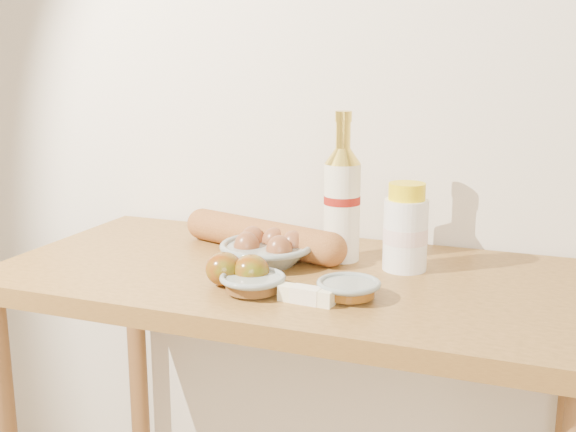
% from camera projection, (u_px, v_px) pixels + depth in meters
% --- Properties ---
extents(back_wall, '(3.50, 0.02, 2.60)m').
position_uv_depth(back_wall, '(344.00, 66.00, 1.67)').
color(back_wall, silver).
rests_on(back_wall, ground).
extents(table, '(1.20, 0.60, 0.90)m').
position_uv_depth(table, '(293.00, 327.00, 1.49)').
color(table, olive).
rests_on(table, ground).
extents(bourbon_bottle, '(0.10, 0.10, 0.32)m').
position_uv_depth(bourbon_bottle, '(342.00, 201.00, 1.51)').
color(bourbon_bottle, beige).
rests_on(bourbon_bottle, table).
extents(cream_bottle, '(0.11, 0.11, 0.18)m').
position_uv_depth(cream_bottle, '(406.00, 230.00, 1.45)').
color(cream_bottle, white).
rests_on(cream_bottle, table).
extents(egg_bowl, '(0.21, 0.21, 0.07)m').
position_uv_depth(egg_bowl, '(268.00, 250.00, 1.51)').
color(egg_bowl, gray).
rests_on(egg_bowl, table).
extents(baguette, '(0.44, 0.20, 0.07)m').
position_uv_depth(baguette, '(262.00, 236.00, 1.59)').
color(baguette, '#A86833').
rests_on(baguette, table).
extents(apple_redgreen_front, '(0.09, 0.09, 0.06)m').
position_uv_depth(apple_redgreen_front, '(251.00, 271.00, 1.36)').
color(apple_redgreen_front, '#921207').
rests_on(apple_redgreen_front, table).
extents(apple_redgreen_right, '(0.07, 0.07, 0.07)m').
position_uv_depth(apple_redgreen_right, '(224.00, 269.00, 1.36)').
color(apple_redgreen_right, maroon).
rests_on(apple_redgreen_right, table).
extents(sugar_bowl, '(0.13, 0.13, 0.04)m').
position_uv_depth(sugar_bowl, '(253.00, 283.00, 1.32)').
color(sugar_bowl, gray).
rests_on(sugar_bowl, table).
extents(syrup_bowl, '(0.14, 0.14, 0.03)m').
position_uv_depth(syrup_bowl, '(349.00, 289.00, 1.30)').
color(syrup_bowl, gray).
rests_on(syrup_bowl, table).
extents(butter_stick, '(0.10, 0.04, 0.03)m').
position_uv_depth(butter_stick, '(306.00, 295.00, 1.27)').
color(butter_stick, '#F3EDBC').
rests_on(butter_stick, table).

